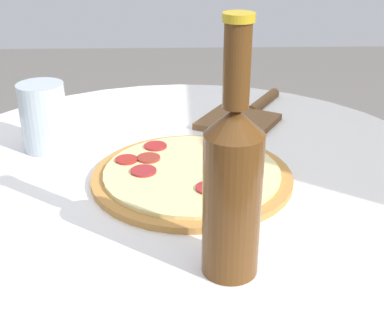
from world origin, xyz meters
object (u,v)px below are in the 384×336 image
pizza (192,175)px  beer_bottle (233,185)px  drinking_glass (44,117)px  pizza_paddle (245,116)px

pizza → beer_bottle: beer_bottle is taller
beer_bottle → drinking_glass: beer_bottle is taller
pizza → pizza_paddle: (-0.25, 0.11, -0.00)m
pizza → beer_bottle: 0.25m
beer_bottle → pizza_paddle: bearing=171.2°
pizza → beer_bottle: size_ratio=1.06×
beer_bottle → drinking_glass: 0.45m
beer_bottle → drinking_glass: size_ratio=2.51×
drinking_glass → pizza: bearing=63.0°
pizza → drinking_glass: drinking_glass is taller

